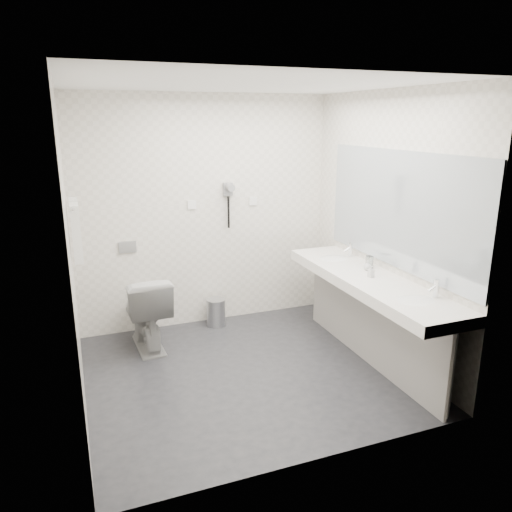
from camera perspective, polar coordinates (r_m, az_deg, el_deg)
name	(u,v)px	position (r m, az deg, el deg)	size (l,w,h in m)	color
floor	(247,372)	(4.63, -1.10, -13.28)	(2.80, 2.80, 0.00)	#28282E
ceiling	(245,84)	(4.06, -1.30, 19.33)	(2.80, 2.80, 0.00)	white
wall_back	(205,213)	(5.39, -5.89, 4.98)	(2.80, 2.80, 0.00)	white
wall_front	(318,287)	(3.03, 7.17, -3.55)	(2.80, 2.80, 0.00)	white
wall_left	(70,255)	(3.94, -20.72, 0.08)	(2.60, 2.60, 0.00)	white
wall_right	(385,227)	(4.81, 14.72, 3.28)	(2.60, 2.60, 0.00)	white
vanity_counter	(369,282)	(4.62, 12.97, -2.92)	(0.55, 2.20, 0.10)	white
vanity_panel	(369,324)	(4.78, 12.91, -7.71)	(0.03, 2.15, 0.75)	#9A9692
vanity_post_near	(450,376)	(4.07, 21.54, -12.78)	(0.06, 0.06, 0.75)	silver
vanity_post_far	(319,289)	(5.62, 7.33, -3.84)	(0.06, 0.06, 0.75)	silver
mirror	(398,210)	(4.61, 16.17, 5.18)	(0.02, 2.20, 1.05)	#B2BCC6
basin_near	(415,302)	(4.12, 18.00, -5.09)	(0.40, 0.31, 0.05)	white
basin_far	(334,260)	(5.13, 9.01, -0.42)	(0.40, 0.31, 0.05)	white
faucet_near	(436,288)	(4.21, 20.18, -3.54)	(0.04, 0.04, 0.15)	silver
faucet_far	(351,249)	(5.21, 10.91, 0.75)	(0.04, 0.04, 0.15)	silver
soap_bottle_a	(371,272)	(4.58, 13.19, -1.77)	(0.05, 0.05, 0.10)	silver
soap_bottle_b	(368,265)	(4.78, 12.82, -1.07)	(0.07, 0.07, 0.09)	silver
glass_left	(370,262)	(4.84, 13.07, -0.71)	(0.06, 0.06, 0.12)	silver
glass_right	(369,261)	(4.89, 12.92, -0.60)	(0.06, 0.06, 0.11)	silver
toilet	(146,311)	(5.07, -12.64, -6.23)	(0.43, 0.76, 0.77)	white
flush_plate	(127,247)	(5.29, -14.68, 1.01)	(0.18, 0.02, 0.12)	#B2B5BA
pedal_bin	(216,313)	(5.54, -4.66, -6.59)	(0.21, 0.21, 0.29)	#B2B5BA
bin_lid	(216,300)	(5.48, -4.70, -5.09)	(0.21, 0.21, 0.01)	#B2B5BA
towel_rail	(72,204)	(4.42, -20.55, 5.69)	(0.02, 0.02, 0.62)	silver
towel_near	(76,233)	(4.32, -20.11, 2.54)	(0.07, 0.24, 0.48)	white
towel_far	(75,226)	(4.60, -20.20, 3.27)	(0.07, 0.24, 0.48)	white
dryer_cradle	(228,189)	(5.39, -3.29, 7.74)	(0.10, 0.04, 0.14)	gray
dryer_barrel	(230,187)	(5.32, -3.06, 7.96)	(0.08, 0.08, 0.14)	gray
dryer_cord	(229,212)	(5.41, -3.20, 5.09)	(0.02, 0.02, 0.35)	black
switch_plate_a	(192,205)	(5.32, -7.45, 5.90)	(0.09, 0.02, 0.09)	white
switch_plate_b	(253,201)	(5.52, -0.34, 6.38)	(0.09, 0.02, 0.09)	white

